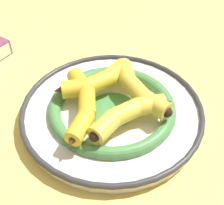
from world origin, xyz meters
name	(u,v)px	position (x,y,z in m)	size (l,w,h in m)	color
ground_plane	(106,125)	(0.00, 0.00, 0.00)	(2.80, 2.80, 0.00)	#E5CC6B
decorative_bowl	(112,110)	(-0.01, 0.02, 0.02)	(0.39, 0.39, 0.04)	white
banana_a	(95,81)	(-0.07, 0.02, 0.06)	(0.06, 0.19, 0.04)	yellow
banana_b	(137,87)	(-0.01, 0.08, 0.06)	(0.21, 0.07, 0.04)	gold
banana_c	(129,114)	(0.05, 0.02, 0.06)	(0.06, 0.19, 0.04)	yellow
banana_d	(83,105)	(-0.03, -0.04, 0.06)	(0.19, 0.13, 0.04)	gold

